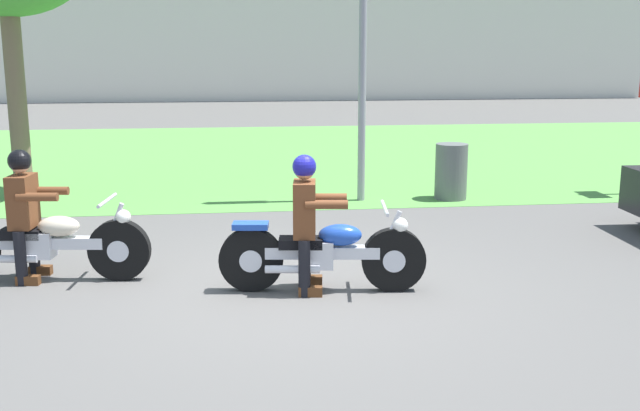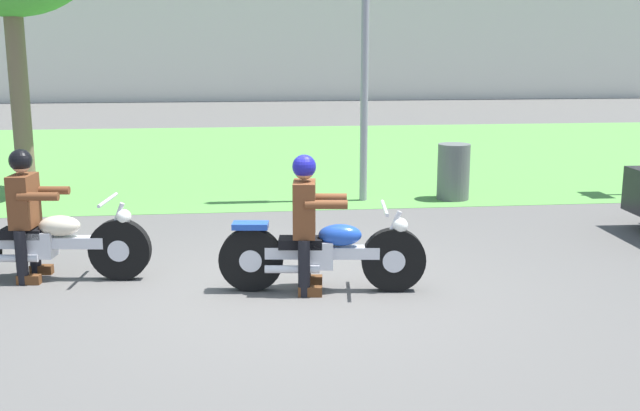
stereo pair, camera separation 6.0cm
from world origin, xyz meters
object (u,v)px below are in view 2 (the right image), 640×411
object	(u,v)px
motorcycle_lead	(323,253)
motorcycle_follow	(45,243)
rider_lead	(306,212)
trash_can	(453,172)
rider_follow	(26,204)

from	to	relation	value
motorcycle_lead	motorcycle_follow	size ratio (longest dim) A/B	0.93
rider_lead	trash_can	xyz separation A→B (m)	(2.82, 4.41, -0.37)
motorcycle_follow	motorcycle_lead	bearing A→B (deg)	-6.98
rider_lead	rider_follow	xyz separation A→B (m)	(-2.91, 0.72, 0.00)
motorcycle_follow	trash_can	bearing A→B (deg)	40.67
rider_lead	trash_can	bearing A→B (deg)	64.36
rider_follow	motorcycle_follow	bearing A→B (deg)	-0.80
motorcycle_follow	trash_can	world-z (taller)	trash_can
rider_lead	rider_follow	size ratio (longest dim) A/B	1.00
motorcycle_lead	motorcycle_follow	bearing A→B (deg)	173.02
motorcycle_lead	trash_can	size ratio (longest dim) A/B	2.32
motorcycle_lead	rider_follow	distance (m)	3.19
motorcycle_follow	trash_can	size ratio (longest dim) A/B	2.51
motorcycle_lead	rider_lead	xyz separation A→B (m)	(-0.17, 0.02, 0.42)
rider_lead	trash_can	size ratio (longest dim) A/B	1.55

